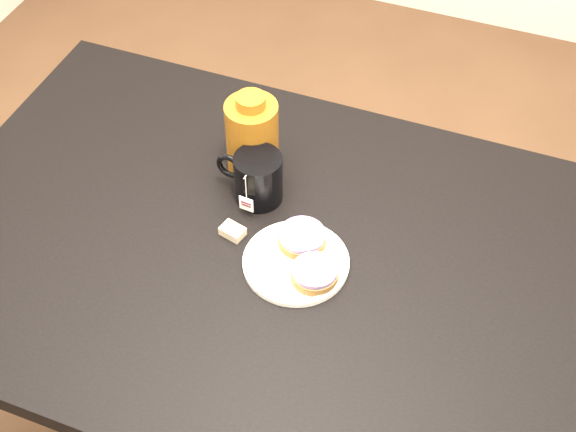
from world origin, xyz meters
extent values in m
cube|color=black|center=(0.00, 0.00, 0.73)|extent=(1.40, 0.90, 0.04)
cylinder|color=black|center=(-0.64, 0.39, 0.35)|extent=(0.06, 0.06, 0.71)
cylinder|color=white|center=(0.04, -0.01, 0.76)|extent=(0.20, 0.20, 0.01)
torus|color=white|center=(0.04, -0.01, 0.76)|extent=(0.19, 0.19, 0.01)
cylinder|color=brown|center=(0.03, 0.03, 0.77)|extent=(0.10, 0.10, 0.02)
cylinder|color=#977AA4|center=(0.03, 0.03, 0.78)|extent=(0.10, 0.10, 0.01)
cylinder|color=brown|center=(0.08, -0.04, 0.77)|extent=(0.09, 0.09, 0.02)
cylinder|color=#977AA4|center=(0.08, -0.04, 0.78)|extent=(0.09, 0.09, 0.01)
cylinder|color=black|center=(-0.09, 0.12, 0.80)|extent=(0.10, 0.10, 0.11)
cylinder|color=black|center=(-0.09, 0.12, 0.85)|extent=(0.08, 0.08, 0.00)
torus|color=black|center=(-0.16, 0.13, 0.81)|extent=(0.06, 0.02, 0.06)
cylinder|color=beige|center=(-0.10, 0.07, 0.83)|extent=(0.00, 0.00, 0.06)
cube|color=white|center=(-0.10, 0.07, 0.78)|extent=(0.03, 0.00, 0.03)
cube|color=#C6B793|center=(-0.10, 0.01, 0.76)|extent=(0.05, 0.04, 0.02)
cylinder|color=#61340C|center=(-0.14, 0.20, 0.83)|extent=(0.12, 0.12, 0.16)
cylinder|color=#61340C|center=(-0.14, 0.20, 0.92)|extent=(0.06, 0.06, 0.02)
camera|label=1|loc=(0.36, -0.88, 1.92)|focal=50.00mm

